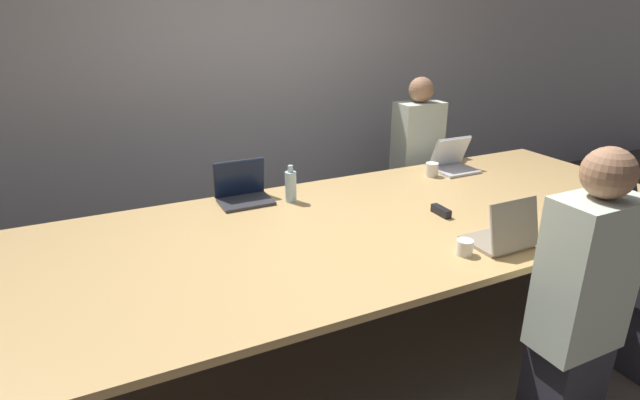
% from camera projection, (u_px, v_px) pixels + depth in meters
% --- Properties ---
extents(ground_plane, '(24.00, 24.00, 0.00)m').
position_uv_depth(ground_plane, '(363.00, 325.00, 3.21)').
color(ground_plane, brown).
extents(curtain_wall, '(12.00, 0.06, 2.80)m').
position_uv_depth(curtain_wall, '(252.00, 70.00, 4.40)').
color(curtain_wall, '#ADADB2').
rests_on(curtain_wall, ground_plane).
extents(conference_table, '(4.26, 1.64, 0.73)m').
position_uv_depth(conference_table, '(366.00, 229.00, 2.97)').
color(conference_table, tan).
rests_on(conference_table, ground_plane).
extents(laptop_far_midleft, '(0.34, 0.26, 0.26)m').
position_uv_depth(laptop_far_midleft, '(243.00, 190.00, 3.26)').
color(laptop_far_midleft, '#333338').
rests_on(laptop_far_midleft, conference_table).
extents(bottle_far_midleft, '(0.07, 0.07, 0.24)m').
position_uv_depth(bottle_far_midleft, '(291.00, 186.00, 3.24)').
color(bottle_far_midleft, '#ADD1E0').
rests_on(bottle_far_midleft, conference_table).
extents(laptop_near_midright, '(0.31, 0.27, 0.28)m').
position_uv_depth(laptop_near_midright, '(505.00, 233.00, 2.62)').
color(laptop_near_midright, gray).
rests_on(laptop_near_midright, conference_table).
extents(person_near_midright, '(0.40, 0.24, 1.39)m').
position_uv_depth(person_near_midright, '(581.00, 302.00, 2.24)').
color(person_near_midright, '#2D2D38').
rests_on(person_near_midright, ground_plane).
extents(cup_near_midright, '(0.08, 0.08, 0.08)m').
position_uv_depth(cup_near_midright, '(465.00, 247.00, 2.55)').
color(cup_near_midright, white).
rests_on(cup_near_midright, conference_table).
extents(laptop_near_right, '(0.36, 0.24, 0.24)m').
position_uv_depth(laptop_near_right, '(609.00, 216.00, 2.86)').
color(laptop_near_right, '#333338').
rests_on(laptop_near_right, conference_table).
extents(cup_near_right, '(0.08, 0.08, 0.10)m').
position_uv_depth(cup_near_right, '(636.00, 209.00, 3.01)').
color(cup_near_right, red).
rests_on(cup_near_right, conference_table).
extents(laptop_far_right, '(0.32, 0.27, 0.26)m').
position_uv_depth(laptop_far_right, '(453.00, 161.00, 3.88)').
color(laptop_far_right, '#B7B7BC').
rests_on(laptop_far_right, conference_table).
extents(person_far_right, '(0.40, 0.24, 1.38)m').
position_uv_depth(person_far_right, '(416.00, 160.00, 4.36)').
color(person_far_right, '#2D2D38').
rests_on(person_far_right, ground_plane).
extents(cup_far_right, '(0.10, 0.10, 0.10)m').
position_uv_depth(cup_far_right, '(432.00, 170.00, 3.75)').
color(cup_far_right, white).
rests_on(cup_far_right, conference_table).
extents(stapler, '(0.05, 0.15, 0.05)m').
position_uv_depth(stapler, '(441.00, 211.00, 3.05)').
color(stapler, black).
rests_on(stapler, conference_table).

